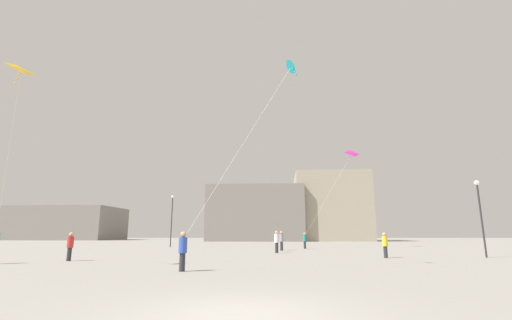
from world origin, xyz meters
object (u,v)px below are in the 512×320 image
at_px(person_in_teal, 305,240).
at_px(person_in_blue, 183,249).
at_px(kite_amber_delta, 21,73).
at_px(building_right_hall, 330,208).
at_px(person_in_grey, 281,240).
at_px(lamppost_east, 480,205).
at_px(kite_cyan_diamond, 290,70).
at_px(lamppost_west, 172,213).
at_px(person_in_red, 70,245).
at_px(person_in_white, 277,241).
at_px(person_in_yellow, 385,244).
at_px(building_centre_hall, 256,213).
at_px(kite_magenta_delta, 352,154).
at_px(building_left_hall, 68,224).

height_order(person_in_teal, person_in_blue, person_in_teal).
height_order(kite_amber_delta, building_right_hall, building_right_hall).
height_order(person_in_grey, lamppost_east, lamppost_east).
relative_size(person_in_grey, kite_cyan_diamond, 0.21).
height_order(person_in_grey, lamppost_west, lamppost_west).
height_order(person_in_blue, lamppost_east, lamppost_east).
height_order(person_in_red, kite_cyan_diamond, kite_cyan_diamond).
relative_size(person_in_white, kite_amber_delta, 0.22).
xyz_separation_m(person_in_yellow, building_centre_hall, (-9.61, 57.02, 5.34)).
bearing_deg(building_right_hall, kite_cyan_diamond, -102.43).
distance_m(person_in_red, lamppost_east, 26.70).
relative_size(kite_amber_delta, lamppost_east, 1.61).
bearing_deg(kite_magenta_delta, person_in_teal, -152.32).
relative_size(person_in_white, lamppost_east, 0.35).
distance_m(person_in_white, building_left_hall, 90.05).
distance_m(person_in_white, kite_amber_delta, 21.18).
xyz_separation_m(person_in_grey, building_left_hall, (-57.30, 65.60, 3.52)).
xyz_separation_m(person_in_blue, kite_amber_delta, (-8.46, 0.42, 8.37)).
height_order(person_in_red, building_right_hall, building_right_hall).
relative_size(person_in_blue, building_left_hall, 0.06).
relative_size(person_in_red, person_in_yellow, 1.00).
height_order(person_in_blue, building_centre_hall, building_centre_hall).
relative_size(person_in_yellow, person_in_blue, 1.00).
relative_size(person_in_red, building_left_hall, 0.06).
distance_m(person_in_red, building_left_hall, 90.59).
bearing_deg(lamppost_west, building_left_hall, 128.10).
bearing_deg(building_right_hall, lamppost_east, -91.46).
height_order(kite_cyan_diamond, kite_amber_delta, kite_cyan_diamond).
height_order(person_in_red, person_in_yellow, same).
distance_m(person_in_grey, building_left_hall, 87.17).
bearing_deg(person_in_red, kite_cyan_diamond, -66.85).
distance_m(kite_cyan_diamond, building_right_hall, 70.40).
bearing_deg(building_right_hall, building_left_hall, 168.26).
distance_m(person_in_yellow, lamppost_east, 7.32).
distance_m(kite_cyan_diamond, lamppost_east, 16.98).
height_order(person_in_yellow, lamppost_west, lamppost_west).
distance_m(person_in_white, building_centre_hall, 51.21).
bearing_deg(person_in_teal, building_centre_hall, -169.43).
distance_m(kite_amber_delta, building_left_hall, 95.08).
bearing_deg(person_in_blue, lamppost_east, 91.48).
relative_size(kite_amber_delta, building_left_hall, 0.30).
xyz_separation_m(person_in_blue, lamppost_west, (-7.84, 28.40, 3.20)).
height_order(person_in_yellow, lamppost_east, lamppost_east).
bearing_deg(person_in_white, person_in_teal, -67.39).
bearing_deg(building_left_hall, kite_magenta_delta, -40.81).
bearing_deg(kite_amber_delta, person_in_blue, -2.81).
xyz_separation_m(person_in_blue, lamppost_east, (18.40, 9.16, 2.58)).
distance_m(kite_cyan_diamond, kite_amber_delta, 13.29).
bearing_deg(kite_cyan_diamond, building_left_hall, 124.19).
relative_size(person_in_teal, kite_magenta_delta, 0.16).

